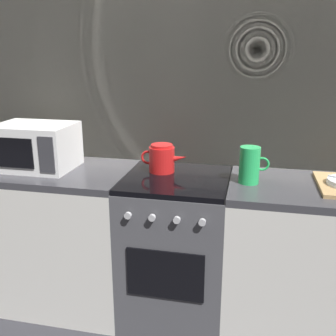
% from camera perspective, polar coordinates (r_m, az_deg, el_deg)
% --- Properties ---
extents(ground_plane, '(8.00, 8.00, 0.00)m').
position_cam_1_polar(ground_plane, '(2.66, 1.14, -20.08)').
color(ground_plane, '#2D2D33').
extents(back_wall, '(3.60, 0.05, 2.40)m').
position_cam_1_polar(back_wall, '(2.47, 2.78, 7.61)').
color(back_wall, '#B2AD9E').
rests_on(back_wall, ground_plane).
extents(counter_left, '(1.20, 0.60, 0.90)m').
position_cam_1_polar(counter_left, '(2.71, -18.02, -9.03)').
color(counter_left, silver).
rests_on(counter_left, ground_plane).
extents(stove_unit, '(0.60, 0.63, 0.90)m').
position_cam_1_polar(stove_unit, '(2.41, 1.20, -11.53)').
color(stove_unit, '#4C4C51').
rests_on(stove_unit, ground_plane).
extents(counter_right, '(1.20, 0.60, 0.90)m').
position_cam_1_polar(counter_right, '(2.43, 23.07, -12.77)').
color(counter_right, silver).
rests_on(counter_right, ground_plane).
extents(microwave, '(0.46, 0.35, 0.27)m').
position_cam_1_polar(microwave, '(2.51, -18.68, 3.01)').
color(microwave, white).
rests_on(microwave, counter_left).
extents(kettle, '(0.28, 0.15, 0.17)m').
position_cam_1_polar(kettle, '(2.31, -0.88, 1.40)').
color(kettle, red).
rests_on(kettle, stove_unit).
extents(pitcher, '(0.16, 0.11, 0.20)m').
position_cam_1_polar(pitcher, '(2.16, 11.78, 0.43)').
color(pitcher, green).
rests_on(pitcher, counter_right).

